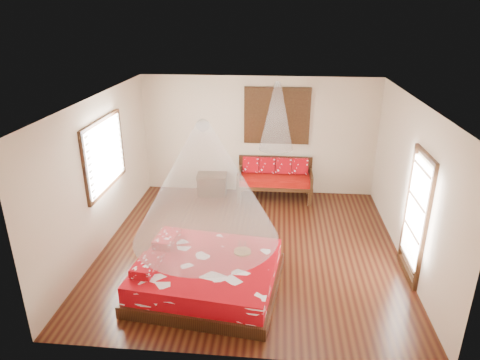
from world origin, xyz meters
name	(u,v)px	position (x,y,z in m)	size (l,w,h in m)	color
room	(251,179)	(0.00, 0.00, 1.40)	(5.54, 5.54, 2.84)	black
bed	(206,275)	(-0.60, -1.33, 0.25)	(2.43, 2.25, 0.65)	black
daybed	(275,177)	(0.41, 2.38, 0.52)	(1.75, 0.78, 0.94)	black
storage_chest	(212,184)	(-1.10, 2.45, 0.25)	(0.73, 0.55, 0.49)	black
shutter_panel	(277,116)	(0.41, 2.72, 1.90)	(1.52, 0.06, 1.32)	black
window_left	(105,154)	(-2.71, 0.20, 1.70)	(0.10, 1.74, 1.34)	black
glazed_door	(415,217)	(2.72, -0.60, 1.07)	(0.08, 1.02, 2.16)	black
wine_tray	(242,249)	(-0.06, -1.01, 0.56)	(0.28, 0.28, 0.23)	brown
mosquito_net_main	(205,182)	(-0.58, -1.33, 1.85)	(2.21, 2.21, 1.80)	white
mosquito_net_daybed	(277,116)	(0.41, 2.25, 2.00)	(0.77, 0.77, 1.50)	white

